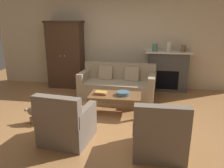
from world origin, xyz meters
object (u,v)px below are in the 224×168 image
object	(u,v)px
dog	(39,111)
book_stack	(101,93)
armchair_near_left	(66,124)
armoire	(66,55)
mantel_vase_bronze	(183,48)
mantel_vase_jade	(155,48)
fireplace	(167,71)
fruit_bowl	(123,93)
coffee_table	(115,97)
mantel_vase_cream	(169,47)
armchair_near_right	(159,135)
couch	(117,85)

from	to	relation	value
dog	book_stack	bearing A→B (deg)	32.52
armchair_near_left	armoire	bearing A→B (deg)	109.62
mantel_vase_bronze	mantel_vase_jade	bearing A→B (deg)	180.00
fireplace	book_stack	xyz separation A→B (m)	(-1.53, -1.86, -0.12)
book_stack	mantel_vase_bronze	size ratio (longest dim) A/B	1.45
fireplace	mantel_vase_jade	world-z (taller)	mantel_vase_jade
armchair_near_left	mantel_vase_bronze	bearing A→B (deg)	54.24
armoire	mantel_vase_jade	bearing A→B (deg)	1.34
armoire	fruit_bowl	distance (m)	2.64
mantel_vase_bronze	fruit_bowl	bearing A→B (deg)	-128.12
armoire	dog	xyz separation A→B (m)	(0.32, -2.48, -0.72)
coffee_table	mantel_vase_cream	world-z (taller)	mantel_vase_cream
coffee_table	mantel_vase_jade	world-z (taller)	mantel_vase_jade
book_stack	mantel_vase_jade	size ratio (longest dim) A/B	1.31
mantel_vase_cream	coffee_table	bearing A→B (deg)	-123.97
mantel_vase_cream	armchair_near_right	xyz separation A→B (m)	(-0.35, -3.24, -0.94)
coffee_table	armchair_near_left	world-z (taller)	armchair_near_left
armoire	dog	bearing A→B (deg)	-82.59
mantel_vase_jade	dog	world-z (taller)	mantel_vase_jade
armoire	mantel_vase_bronze	bearing A→B (deg)	1.03
armchair_near_left	dog	size ratio (longest dim) A/B	1.54
couch	fruit_bowl	distance (m)	1.07
dog	couch	bearing A→B (deg)	53.00
coffee_table	mantel_vase_bronze	size ratio (longest dim) A/B	6.22
fruit_bowl	armchair_near_left	size ratio (longest dim) A/B	0.32
armchair_near_right	mantel_vase_cream	bearing A→B (deg)	83.80
fireplace	armchair_near_right	size ratio (longest dim) A/B	1.43
armoire	dog	distance (m)	2.60
armoire	dog	size ratio (longest dim) A/B	3.38
coffee_table	mantel_vase_jade	distance (m)	2.18
dog	armchair_near_left	bearing A→B (deg)	-36.75
mantel_vase_bronze	coffee_table	bearing A→B (deg)	-131.42
coffee_table	armoire	bearing A→B (deg)	134.37
fireplace	coffee_table	world-z (taller)	fireplace
mantel_vase_jade	armchair_near_left	xyz separation A→B (m)	(-1.48, -3.11, -0.90)
coffee_table	mantel_vase_cream	xyz separation A→B (m)	(1.23, 1.82, 0.89)
armoire	couch	bearing A→B (deg)	-24.25
mantel_vase_jade	armchair_near_left	bearing A→B (deg)	-115.45
armoire	armchair_near_left	world-z (taller)	armoire
fireplace	coffee_table	bearing A→B (deg)	-123.71
mantel_vase_bronze	armchair_near_right	bearing A→B (deg)	-102.74
book_stack	mantel_vase_cream	world-z (taller)	mantel_vase_cream
armchair_near_right	couch	bearing A→B (deg)	111.52
book_stack	mantel_vase_cream	xyz separation A→B (m)	(1.53, 1.84, 0.80)
armchair_near_left	mantel_vase_jade	bearing A→B (deg)	64.55
fruit_bowl	mantel_vase_cream	xyz separation A→B (m)	(1.06, 1.83, 0.79)
fruit_bowl	dog	size ratio (longest dim) A/B	0.49
book_stack	dog	size ratio (longest dim) A/B	0.45
armoire	mantel_vase_bronze	xyz separation A→B (m)	(3.33, 0.06, 0.24)
fruit_bowl	coffee_table	bearing A→B (deg)	176.72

